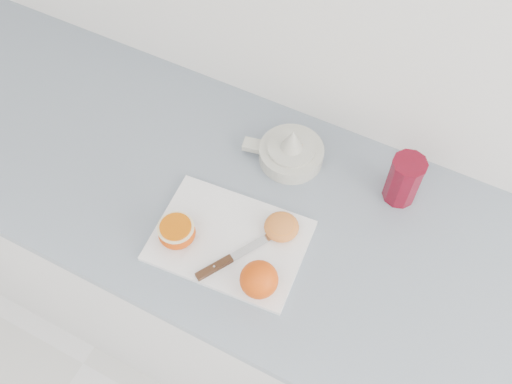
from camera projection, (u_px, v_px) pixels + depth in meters
counter at (289, 300)px, 1.64m from camera, size 2.28×0.64×0.89m
cutting_board at (230, 241)px, 1.24m from camera, size 0.34×0.26×0.01m
whole_orange at (259, 280)px, 1.14m from camera, size 0.08×0.08×0.08m
half_orange at (177, 232)px, 1.22m from camera, size 0.08×0.08×0.05m
squeezed_shell at (282, 227)px, 1.23m from camera, size 0.08×0.08×0.03m
paring_knife at (221, 264)px, 1.20m from camera, size 0.11×0.18×0.01m
citrus_juicer at (291, 151)px, 1.34m from camera, size 0.20×0.15×0.10m
red_tumbler at (404, 181)px, 1.26m from camera, size 0.08×0.08×0.13m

